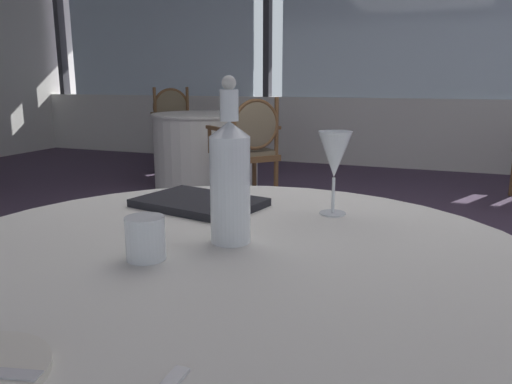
# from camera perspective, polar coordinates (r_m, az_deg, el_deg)

# --- Properties ---
(ground_plane) EXTENTS (13.94, 13.94, 0.00)m
(ground_plane) POSITION_cam_1_polar(r_m,az_deg,el_deg) (2.67, 7.57, -10.65)
(ground_plane) COLOR #47384C
(window_wall_far) EXTENTS (10.73, 0.14, 2.81)m
(window_wall_far) POSITION_cam_1_polar(r_m,az_deg,el_deg) (6.30, 16.35, 12.91)
(window_wall_far) COLOR silver
(window_wall_far) RESTS_ON ground_plane
(water_bottle) EXTENTS (0.08, 0.08, 0.33)m
(water_bottle) POSITION_cam_1_polar(r_m,az_deg,el_deg) (0.97, -3.04, 1.62)
(water_bottle) COLOR white
(water_bottle) RESTS_ON foreground_table
(wine_glass) EXTENTS (0.08, 0.08, 0.20)m
(wine_glass) POSITION_cam_1_polar(r_m,az_deg,el_deg) (1.19, 9.13, 4.13)
(wine_glass) COLOR white
(wine_glass) RESTS_ON foreground_table
(water_tumbler) EXTENTS (0.07, 0.07, 0.08)m
(water_tumbler) POSITION_cam_1_polar(r_m,az_deg,el_deg) (0.92, -12.74, -5.25)
(water_tumbler) COLOR white
(water_tumbler) RESTS_ON foreground_table
(menu_book) EXTENTS (0.35, 0.27, 0.02)m
(menu_book) POSITION_cam_1_polar(r_m,az_deg,el_deg) (1.28, -6.60, -1.23)
(menu_book) COLOR black
(menu_book) RESTS_ON foreground_table
(background_table_0) EXTENTS (1.07, 1.07, 0.74)m
(background_table_0) POSITION_cam_1_polar(r_m,az_deg,el_deg) (5.00, -5.82, 4.86)
(background_table_0) COLOR silver
(background_table_0) RESTS_ON ground_plane
(dining_chair_0_0) EXTENTS (0.66, 0.66, 0.93)m
(dining_chair_0_0) POSITION_cam_1_polar(r_m,az_deg,el_deg) (4.11, -0.85, 5.61)
(dining_chair_0_0) COLOR brown
(dining_chair_0_0) RESTS_ON ground_plane
(dining_chair_0_1) EXTENTS (0.66, 0.66, 0.98)m
(dining_chair_0_1) POSITION_cam_1_polar(r_m,az_deg,el_deg) (5.89, -9.41, 7.94)
(dining_chair_0_1) COLOR brown
(dining_chair_0_1) RESTS_ON ground_plane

